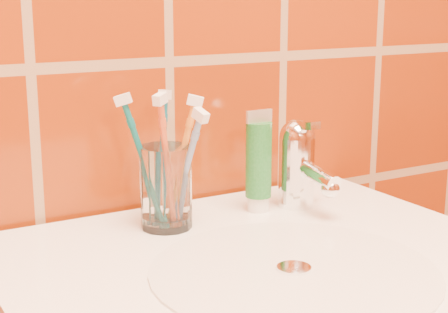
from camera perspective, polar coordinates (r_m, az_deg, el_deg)
glass_tumbler at (r=0.83m, az=-4.86°, el=-2.57°), size 0.07×0.07×0.10m
toothpaste_tube at (r=0.89m, az=2.90°, el=-0.65°), size 0.04×0.03×0.13m
faucet at (r=0.92m, az=6.23°, el=-0.36°), size 0.05×0.11×0.12m
toothbrush_0 at (r=0.84m, az=-5.13°, el=-0.19°), size 0.08×0.08×0.18m
toothbrush_1 at (r=0.84m, az=-3.62°, el=-0.44°), size 0.10×0.09×0.17m
toothbrush_2 at (r=0.82m, az=-6.60°, el=-0.58°), size 0.12×0.11×0.18m
toothbrush_3 at (r=0.81m, az=-4.79°, el=-0.58°), size 0.08×0.07×0.18m
toothbrush_4 at (r=0.81m, az=-3.20°, el=-1.17°), size 0.07×0.14×0.18m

